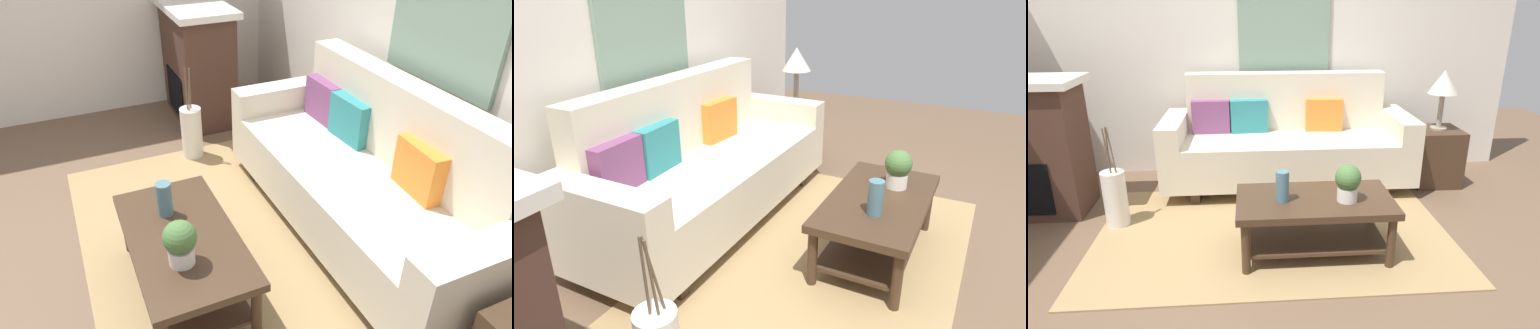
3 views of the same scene
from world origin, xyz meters
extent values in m
plane|color=brown|center=(0.00, 0.00, 0.00)|extent=(9.17, 9.17, 0.00)
cube|color=silver|center=(0.00, 2.02, 1.35)|extent=(5.17, 0.10, 2.70)
cube|color=#A38456|center=(0.00, 0.50, 0.01)|extent=(2.74, 1.73, 0.01)
cube|color=beige|center=(0.20, 1.42, 0.32)|extent=(1.94, 0.84, 0.40)
cube|color=beige|center=(0.20, 1.74, 0.80)|extent=(1.94, 0.20, 0.56)
cube|color=beige|center=(-0.87, 1.42, 0.42)|extent=(0.20, 0.84, 0.60)
cube|color=beige|center=(1.27, 1.42, 0.42)|extent=(0.20, 0.84, 0.60)
cube|color=#422D1E|center=(-0.67, 1.42, 0.06)|extent=(0.08, 0.74, 0.12)
cube|color=#422D1E|center=(1.07, 1.42, 0.06)|extent=(0.08, 0.74, 0.12)
cube|color=#7A4270|center=(-0.54, 1.61, 0.68)|extent=(0.36, 0.13, 0.32)
cube|color=teal|center=(-0.17, 1.61, 0.68)|extent=(0.37, 0.14, 0.32)
cube|color=orange|center=(0.57, 1.61, 0.68)|extent=(0.37, 0.15, 0.32)
cube|color=#422D1E|center=(0.28, 0.20, 0.41)|extent=(1.10, 0.60, 0.05)
cube|color=#422D1E|center=(0.28, 0.20, 0.12)|extent=(0.98, 0.50, 0.02)
cylinder|color=#422D1E|center=(-0.21, -0.05, 0.19)|extent=(0.06, 0.06, 0.38)
cylinder|color=#422D1E|center=(-0.21, 0.45, 0.19)|extent=(0.06, 0.06, 0.38)
cylinder|color=#422D1E|center=(0.77, 0.45, 0.19)|extent=(0.06, 0.06, 0.38)
cylinder|color=slate|center=(0.05, 0.17, 0.54)|extent=(0.09, 0.09, 0.22)
cylinder|color=white|center=(0.50, 0.14, 0.48)|extent=(0.14, 0.14, 0.10)
sphere|color=#49733B|center=(0.50, 0.14, 0.60)|extent=(0.18, 0.18, 0.18)
cube|color=#472D23|center=(-2.04, 1.06, 0.55)|extent=(0.90, 0.50, 1.10)
cube|color=black|center=(-2.04, 0.80, 0.30)|extent=(0.52, 0.02, 0.44)
cube|color=silver|center=(-2.04, 1.06, 1.13)|extent=(1.02, 0.58, 0.06)
cylinder|color=white|center=(-1.26, 0.72, 0.24)|extent=(0.19, 0.19, 0.47)
cylinder|color=brown|center=(-1.24, 0.72, 0.65)|extent=(0.05, 0.05, 0.36)
cylinder|color=brown|center=(-1.27, 0.74, 0.65)|extent=(0.01, 0.02, 0.36)
cylinder|color=brown|center=(-1.27, 0.71, 0.65)|extent=(0.03, 0.02, 0.36)
cube|color=gray|center=(0.20, 1.95, 1.49)|extent=(0.91, 0.03, 0.90)
camera|label=1|loc=(2.34, -0.25, 2.17)|focal=32.81mm
camera|label=2|loc=(-2.34, -0.36, 1.72)|focal=31.52mm
camera|label=3|loc=(-0.16, -2.55, 1.71)|focal=30.47mm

